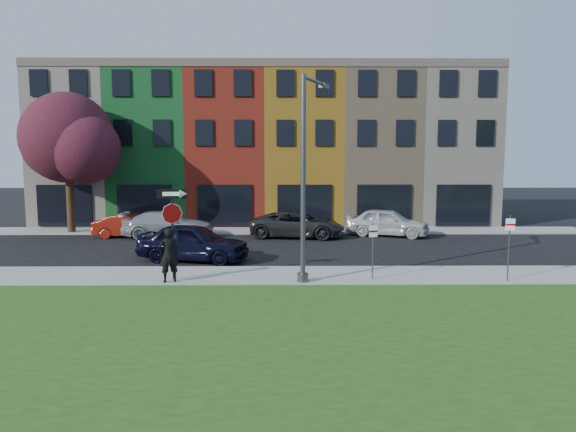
{
  "coord_description": "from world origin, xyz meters",
  "views": [
    {
      "loc": [
        -1.35,
        -15.88,
        4.51
      ],
      "look_at": [
        -1.16,
        4.0,
        2.22
      ],
      "focal_mm": 32.0,
      "sensor_mm": 36.0,
      "label": 1
    }
  ],
  "objects_px": {
    "sedan_near": "(193,242)",
    "street_lamp": "(306,179)",
    "man": "(169,255)",
    "stop_sign": "(172,216)"
  },
  "relations": [
    {
      "from": "sedan_near",
      "to": "street_lamp",
      "type": "bearing_deg",
      "value": -117.05
    },
    {
      "from": "man",
      "to": "street_lamp",
      "type": "xyz_separation_m",
      "value": [
        4.81,
        0.21,
        2.67
      ]
    },
    {
      "from": "sedan_near",
      "to": "street_lamp",
      "type": "height_order",
      "value": "street_lamp"
    },
    {
      "from": "stop_sign",
      "to": "sedan_near",
      "type": "xyz_separation_m",
      "value": [
        0.04,
        3.87,
        -1.61
      ]
    },
    {
      "from": "sedan_near",
      "to": "street_lamp",
      "type": "distance_m",
      "value": 6.87
    },
    {
      "from": "stop_sign",
      "to": "man",
      "type": "height_order",
      "value": "stop_sign"
    },
    {
      "from": "stop_sign",
      "to": "street_lamp",
      "type": "xyz_separation_m",
      "value": [
        4.74,
        -0.19,
        1.31
      ]
    },
    {
      "from": "man",
      "to": "street_lamp",
      "type": "relative_size",
      "value": 0.27
    },
    {
      "from": "stop_sign",
      "to": "man",
      "type": "relative_size",
      "value": 1.7
    },
    {
      "from": "man",
      "to": "sedan_near",
      "type": "height_order",
      "value": "man"
    }
  ]
}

